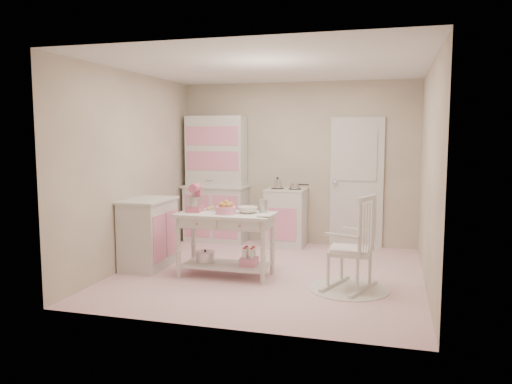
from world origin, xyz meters
TOP-DOWN VIEW (x-y plane):
  - room_shell at (0.00, 0.00)m, footprint 3.84×3.84m
  - door at (0.95, 1.87)m, footprint 0.82×0.05m
  - hutch at (-1.32, 1.66)m, footprint 1.06×0.50m
  - stove at (-0.12, 1.61)m, footprint 0.62×0.57m
  - base_cabinet at (-1.63, -0.13)m, footprint 0.54×0.84m
  - lace_rug at (1.04, -0.40)m, footprint 0.92×0.92m
  - rocking_chair at (1.04, -0.40)m, footprint 0.71×0.84m
  - work_table at (-0.49, -0.26)m, footprint 1.20×0.60m
  - stand_mixer at (-0.91, -0.24)m, footprint 0.23×0.30m
  - cookie_tray at (-0.64, -0.08)m, footprint 0.34×0.24m
  - bread_basket at (-0.47, -0.31)m, footprint 0.25×0.25m
  - mixing_bowl at (-0.23, -0.18)m, footprint 0.25×0.25m
  - metal_pitcher at (-0.05, -0.10)m, footprint 0.10×0.10m
  - recipe_book at (-0.04, -0.38)m, footprint 0.18×0.24m

SIDE VIEW (x-z plane):
  - lace_rug at x=1.04m, z-range 0.00..0.01m
  - work_table at x=-0.49m, z-range 0.00..0.80m
  - stove at x=-0.12m, z-range 0.00..0.92m
  - base_cabinet at x=-1.63m, z-range 0.00..0.92m
  - rocking_chair at x=1.04m, z-range 0.00..1.10m
  - cookie_tray at x=-0.64m, z-range 0.80..0.82m
  - recipe_book at x=-0.04m, z-range 0.80..0.82m
  - mixing_bowl at x=-0.23m, z-range 0.80..0.88m
  - bread_basket at x=-0.47m, z-range 0.80..0.89m
  - metal_pitcher at x=-0.05m, z-range 0.80..0.97m
  - stand_mixer at x=-0.91m, z-range 0.80..1.14m
  - door at x=0.95m, z-range 0.00..2.04m
  - hutch at x=-1.32m, z-range 0.00..2.08m
  - room_shell at x=0.00m, z-range 0.34..2.96m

